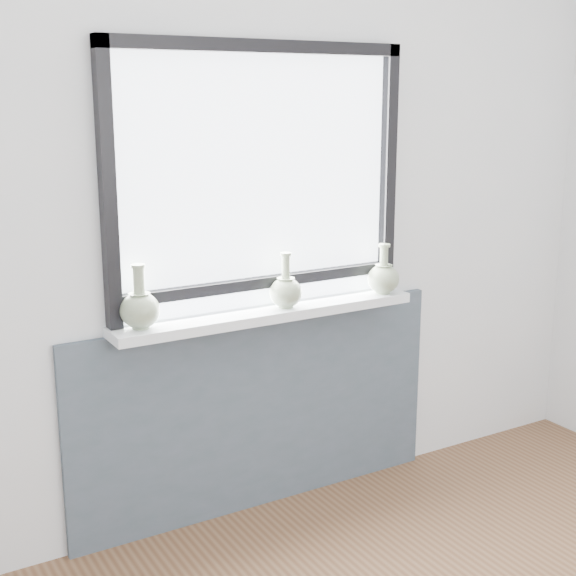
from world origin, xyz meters
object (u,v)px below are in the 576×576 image
vase_a (140,308)px  vase_c (383,277)px  windowsill (268,313)px  vase_b (286,291)px

vase_a → vase_c: (1.10, -0.03, -0.01)m
windowsill → vase_a: 0.55m
windowsill → vase_b: vase_b is taller
windowsill → vase_c: 0.57m
windowsill → vase_c: size_ratio=6.05×
windowsill → vase_b: 0.12m
vase_b → vase_c: vase_b is taller
windowsill → vase_b: bearing=-13.0°
windowsill → vase_c: (0.56, -0.03, 0.09)m
vase_a → vase_b: size_ratio=1.07×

